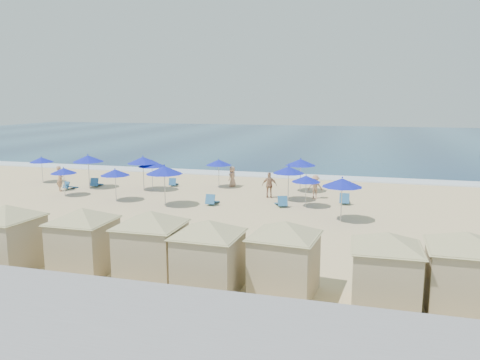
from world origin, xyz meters
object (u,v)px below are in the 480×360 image
object	(u,v)px
cabana_3	(209,247)
beachgoer_2	(315,187)
cabana_5	(386,260)
cabana_4	(285,248)
umbrella_7	(219,162)
umbrella_0	(41,160)
umbrella_11	(342,183)
umbrella_2	(88,159)
cabana_0	(8,229)
umbrella_9	(301,162)
umbrella_6	(164,170)
beachgoer_0	(60,179)
beachgoer_3	(232,177)
beachgoer_1	(269,185)
umbrella_3	(115,172)
umbrella_8	(306,179)
umbrella_1	(64,171)
cabana_6	(464,262)
cabana_1	(83,232)
umbrella_10	(289,170)
umbrella_4	(152,164)
umbrella_5	(143,160)
trash_bin	(214,239)
cabana_2	(151,237)

from	to	relation	value
cabana_3	beachgoer_2	world-z (taller)	cabana_3
cabana_5	cabana_4	bearing A→B (deg)	175.43
cabana_4	cabana_5	world-z (taller)	cabana_4
umbrella_7	umbrella_0	bearing A→B (deg)	-173.10
cabana_5	umbrella_0	world-z (taller)	cabana_5
umbrella_7	umbrella_11	size ratio (longest dim) A/B	0.89
cabana_4	umbrella_2	world-z (taller)	cabana_4
cabana_0	umbrella_9	xyz separation A→B (m)	(8.73, 18.73, 0.51)
umbrella_6	beachgoer_0	bearing A→B (deg)	165.66
umbrella_9	beachgoer_3	size ratio (longest dim) A/B	1.59
beachgoer_1	beachgoer_2	xyz separation A→B (m)	(3.04, 0.50, -0.06)
umbrella_3	cabana_0	bearing A→B (deg)	-78.42
umbrella_6	beachgoer_3	bearing A→B (deg)	73.77
umbrella_2	umbrella_11	size ratio (longest dim) A/B	1.04
umbrella_8	beachgoer_3	xyz separation A→B (m)	(-6.38, 5.48, -1.02)
umbrella_1	beachgoer_3	bearing A→B (deg)	32.34
cabana_6	umbrella_6	size ratio (longest dim) A/B	1.75
umbrella_9	umbrella_8	bearing A→B (deg)	-77.74
cabana_1	umbrella_7	bearing A→B (deg)	91.57
umbrella_0	umbrella_6	bearing A→B (deg)	-21.38
umbrella_10	umbrella_6	bearing A→B (deg)	-153.34
umbrella_0	umbrella_9	world-z (taller)	umbrella_9
umbrella_4	umbrella_5	xyz separation A→B (m)	(-0.69, -0.04, 0.24)
umbrella_1	umbrella_5	distance (m)	5.50
umbrella_4	umbrella_6	bearing A→B (deg)	-55.49
cabana_0	cabana_5	distance (m)	14.15
umbrella_10	umbrella_0	bearing A→B (deg)	175.72
cabana_1	beachgoer_3	xyz separation A→B (m)	(0.39, 18.84, -0.83)
umbrella_11	beachgoer_1	bearing A→B (deg)	135.21
umbrella_2	beachgoer_3	xyz separation A→B (m)	(10.23, 3.52, -1.47)
cabana_3	umbrella_5	distance (m)	19.39
beachgoer_0	beachgoer_1	distance (m)	15.35
umbrella_2	beachgoer_0	distance (m)	2.49
umbrella_6	cabana_1	bearing A→B (deg)	-80.98
cabana_1	umbrella_11	world-z (taller)	cabana_1
umbrella_1	umbrella_7	world-z (taller)	umbrella_7
cabana_0	trash_bin	bearing A→B (deg)	36.02
beachgoer_0	umbrella_2	bearing A→B (deg)	-89.45
umbrella_6	umbrella_7	size ratio (longest dim) A/B	1.19
trash_bin	beachgoer_1	world-z (taller)	beachgoer_1
cabana_4	beachgoer_1	bearing A→B (deg)	103.90
cabana_0	umbrella_11	xyz separation A→B (m)	(12.12, 11.02, 0.52)
cabana_3	umbrella_9	xyz separation A→B (m)	(0.45, 18.65, 0.54)
umbrella_0	umbrella_3	bearing A→B (deg)	-26.36
trash_bin	umbrella_7	distance (m)	14.53
cabana_2	beachgoer_3	xyz separation A→B (m)	(-2.53, 18.94, -0.89)
umbrella_5	umbrella_9	xyz separation A→B (m)	(11.21, 2.53, -0.08)
cabana_2	umbrella_3	bearing A→B (deg)	125.35
umbrella_0	umbrella_11	size ratio (longest dim) A/B	0.85
umbrella_0	beachgoer_2	xyz separation A→B (m)	(21.94, -0.41, -1.04)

